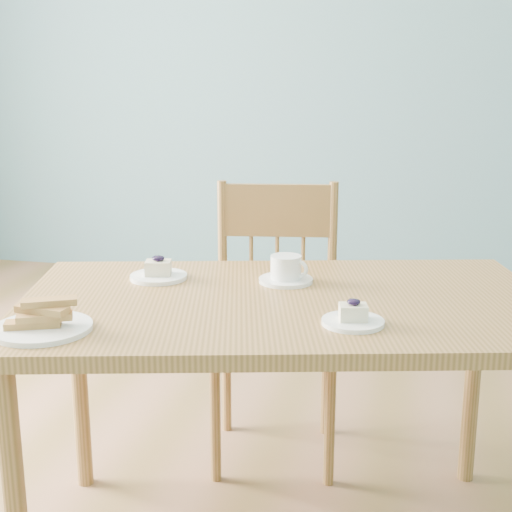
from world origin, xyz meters
The scene contains 7 objects.
room centered at (0.00, 0.00, 1.35)m, with size 5.01×5.01×2.71m.
dining_table centered at (0.34, -0.20, 0.65)m, with size 1.49×1.08×0.72m.
dining_chair centered at (0.21, 0.31, 0.47)m, with size 0.48×0.46×0.92m.
cheesecake_plate_near centered at (0.53, -0.36, 0.73)m, with size 0.14×0.14×0.06m.
cheesecake_plate_far centered at (-0.04, -0.11, 0.74)m, with size 0.16×0.16×0.07m.
coffee_cup centered at (0.31, -0.06, 0.75)m, with size 0.15×0.15×0.07m.
biscotti_plate centered at (-0.14, -0.56, 0.74)m, with size 0.22×0.22×0.07m.
Camera 1 is at (0.66, -1.90, 1.26)m, focal length 50.00 mm.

